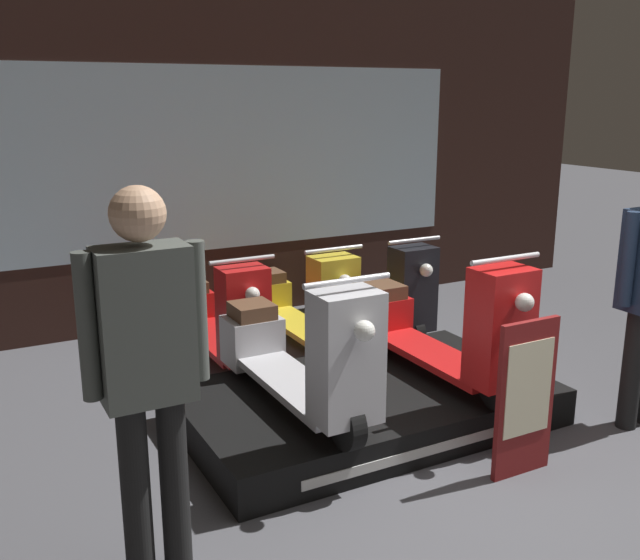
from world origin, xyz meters
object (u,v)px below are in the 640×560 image
scooter_display_right (443,329)px  scooter_backrow_0 (219,317)px  price_sign_board (525,398)px  scooter_backrow_2 (378,293)px  person_left_browsing (147,359)px  scooter_backrow_1 (303,304)px  scooter_display_left (300,355)px

scooter_display_right → scooter_backrow_0: size_ratio=1.00×
scooter_display_right → price_sign_board: size_ratio=1.83×
scooter_display_right → price_sign_board: 0.92m
scooter_backrow_2 → person_left_browsing: 3.79m
scooter_display_right → person_left_browsing: person_left_browsing is taller
scooter_display_right → scooter_backrow_0: scooter_display_right is taller
scooter_backrow_0 → price_sign_board: 2.75m
person_left_browsing → price_sign_board: (2.10, -0.12, -0.58)m
scooter_backrow_0 → scooter_backrow_2: same height
scooter_display_right → scooter_backrow_2: size_ratio=1.00×
scooter_backrow_0 → person_left_browsing: (-1.22, -2.49, 0.69)m
scooter_backrow_2 → person_left_browsing: person_left_browsing is taller
scooter_display_right → scooter_backrow_1: bearing=96.9°
scooter_backrow_1 → price_sign_board: bearing=-87.8°
scooter_display_right → scooter_backrow_1: 1.73m
scooter_display_right → person_left_browsing: (-2.20, -0.78, 0.45)m
scooter_display_left → scooter_backrow_0: 1.73m
scooter_backrow_1 → scooter_backrow_2: size_ratio=1.00×
scooter_display_right → scooter_backrow_1: size_ratio=1.00×
scooter_backrow_2 → person_left_browsing: (-2.77, -2.49, 0.69)m
scooter_backrow_1 → price_sign_board: size_ratio=1.83×
scooter_display_right → scooter_backrow_1: scooter_display_right is taller
scooter_display_left → price_sign_board: (0.98, -0.90, -0.13)m
scooter_backrow_0 → scooter_backrow_1: size_ratio=1.00×
scooter_backrow_0 → price_sign_board: bearing=-71.4°
scooter_display_left → scooter_backrow_2: (1.65, 1.70, -0.25)m
scooter_backrow_1 → price_sign_board: scooter_backrow_1 is taller
scooter_backrow_0 → price_sign_board: scooter_backrow_0 is taller
scooter_backrow_2 → price_sign_board: size_ratio=1.83×
scooter_backrow_0 → person_left_browsing: bearing=-116.2°
person_left_browsing → scooter_backrow_0: bearing=63.8°
scooter_display_left → person_left_browsing: 1.44m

